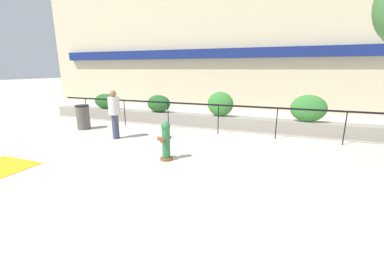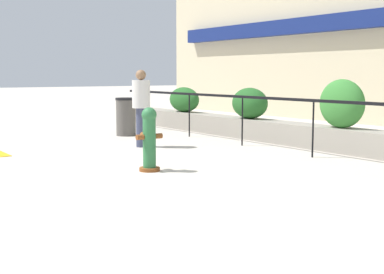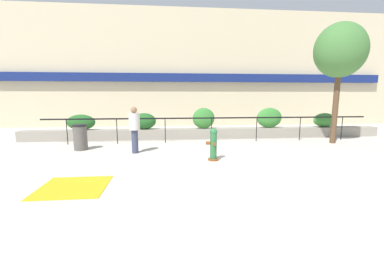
# 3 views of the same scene
# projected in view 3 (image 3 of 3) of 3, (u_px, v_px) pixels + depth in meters

# --- Properties ---
(ground_plane) EXTENTS (120.00, 120.00, 0.00)m
(ground_plane) POSITION_uv_depth(u_px,v_px,m) (242.00, 173.00, 7.14)
(ground_plane) COLOR beige
(building_facade) EXTENTS (30.00, 1.36, 8.00)m
(building_facade) POSITION_uv_depth(u_px,v_px,m) (195.00, 69.00, 18.28)
(building_facade) COLOR beige
(building_facade) RESTS_ON ground
(planter_wall_low) EXTENTS (18.00, 0.70, 0.50)m
(planter_wall_low) POSITION_uv_depth(u_px,v_px,m) (208.00, 133.00, 13.00)
(planter_wall_low) COLOR gray
(planter_wall_low) RESTS_ON ground
(fence_railing_segment) EXTENTS (15.00, 0.05, 1.15)m
(fence_railing_segment) POSITION_uv_depth(u_px,v_px,m) (212.00, 120.00, 11.79)
(fence_railing_segment) COLOR black
(fence_railing_segment) RESTS_ON ground
(hedge_bush_0) EXTENTS (1.33, 0.59, 0.75)m
(hedge_bush_0) POSITION_uv_depth(u_px,v_px,m) (81.00, 122.00, 12.29)
(hedge_bush_0) COLOR #235B23
(hedge_bush_0) RESTS_ON planter_wall_low
(hedge_bush_1) EXTENTS (1.13, 0.70, 0.79)m
(hedge_bush_1) POSITION_uv_depth(u_px,v_px,m) (144.00, 121.00, 12.58)
(hedge_bush_1) COLOR #235B23
(hedge_bush_1) RESTS_ON planter_wall_low
(hedge_bush_2) EXTENTS (1.11, 0.59, 1.03)m
(hedge_bush_2) POSITION_uv_depth(u_px,v_px,m) (204.00, 118.00, 12.85)
(hedge_bush_2) COLOR #387F33
(hedge_bush_2) RESTS_ON planter_wall_low
(hedge_bush_3) EXTENTS (1.30, 0.57, 1.02)m
(hedge_bush_3) POSITION_uv_depth(u_px,v_px,m) (269.00, 118.00, 13.19)
(hedge_bush_3) COLOR #387F33
(hedge_bush_3) RESTS_ON planter_wall_low
(hedge_bush_4) EXTENTS (1.18, 0.62, 0.73)m
(hedge_bush_4) POSITION_uv_depth(u_px,v_px,m) (324.00, 120.00, 13.51)
(hedge_bush_4) COLOR #387F33
(hedge_bush_4) RESTS_ON planter_wall_low
(fire_hydrant) EXTENTS (0.44, 0.48, 1.08)m
(fire_hydrant) POSITION_uv_depth(u_px,v_px,m) (213.00, 144.00, 8.48)
(fire_hydrant) COLOR brown
(fire_hydrant) RESTS_ON ground
(street_tree) EXTENTS (2.22, 2.00, 5.24)m
(street_tree) POSITION_uv_depth(u_px,v_px,m) (340.00, 51.00, 11.07)
(street_tree) COLOR brown
(street_tree) RESTS_ON ground
(pedestrian) EXTENTS (0.56, 0.56, 1.73)m
(pedestrian) POSITION_uv_depth(u_px,v_px,m) (134.00, 127.00, 9.51)
(pedestrian) COLOR #383D56
(pedestrian) RESTS_ON ground
(tactile_warning_pad) EXTENTS (1.53, 1.53, 0.01)m
(tactile_warning_pad) POSITION_uv_depth(u_px,v_px,m) (73.00, 187.00, 6.04)
(tactile_warning_pad) COLOR gold
(tactile_warning_pad) RESTS_ON ground
(trash_bin) EXTENTS (0.55, 0.55, 1.01)m
(trash_bin) POSITION_uv_depth(u_px,v_px,m) (80.00, 137.00, 10.13)
(trash_bin) COLOR #56514C
(trash_bin) RESTS_ON ground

